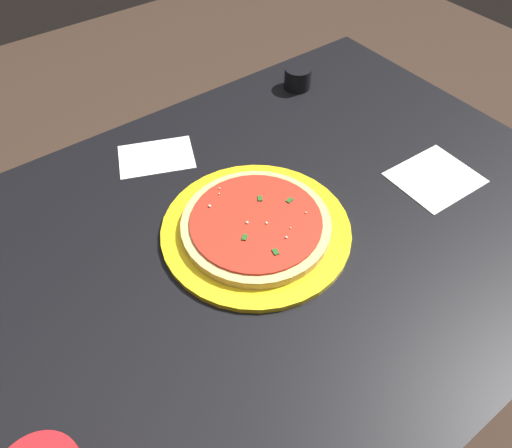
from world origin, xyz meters
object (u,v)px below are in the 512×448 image
at_px(serving_plate, 256,230).
at_px(cup_small_sauce, 298,78).
at_px(pizza, 256,224).
at_px(napkin_folded_right, 435,178).
at_px(napkin_loose_left, 156,157).

relative_size(serving_plate, cup_small_sauce, 5.28).
bearing_deg(pizza, cup_small_sauce, -138.54).
relative_size(serving_plate, pizza, 1.28).
bearing_deg(serving_plate, napkin_folded_right, 165.20).
bearing_deg(pizza, napkin_folded_right, 165.20).
relative_size(serving_plate, napkin_loose_left, 2.23).
bearing_deg(pizza, serving_plate, -34.91).
distance_m(napkin_folded_right, napkin_loose_left, 0.54).
bearing_deg(napkin_loose_left, serving_plate, 98.87).
height_order(serving_plate, pizza, pizza).
bearing_deg(cup_small_sauce, pizza, 41.46).
height_order(cup_small_sauce, napkin_loose_left, cup_small_sauce).
relative_size(pizza, cup_small_sauce, 4.13).
height_order(pizza, napkin_loose_left, pizza).
xyz_separation_m(cup_small_sauce, napkin_loose_left, (0.38, 0.03, -0.02)).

